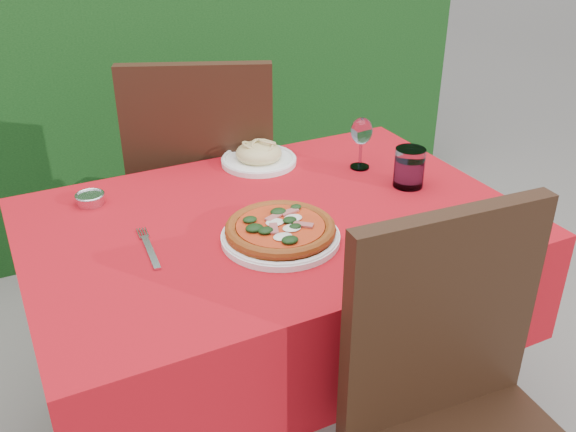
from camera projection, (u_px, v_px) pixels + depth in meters
name	position (u px, v px, depth m)	size (l,w,h in m)	color
ground	(275.00, 424.00, 2.03)	(60.00, 60.00, 0.00)	slate
hedge	(120.00, 33.00, 2.81)	(3.20, 0.55, 1.78)	black
dining_table	(273.00, 265.00, 1.74)	(1.26, 0.86, 0.75)	#4E2F19
chair_near	(464.00, 418.00, 1.30)	(0.48, 0.48, 0.99)	black
chair_far	(204.00, 182.00, 2.21)	(0.62, 0.62, 1.04)	black
pizza_plate	(280.00, 231.00, 1.55)	(0.29, 0.29, 0.05)	white
pasta_plate	(259.00, 156.00, 1.97)	(0.23, 0.23, 0.07)	white
water_glass	(409.00, 169.00, 1.81)	(0.09, 0.09, 0.11)	silver
wine_glass	(362.00, 133.00, 1.89)	(0.07, 0.07, 0.16)	silver
fork	(151.00, 252.00, 1.51)	(0.03, 0.22, 0.01)	silver
steel_ramekin	(90.00, 200.00, 1.73)	(0.07, 0.07, 0.03)	silver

